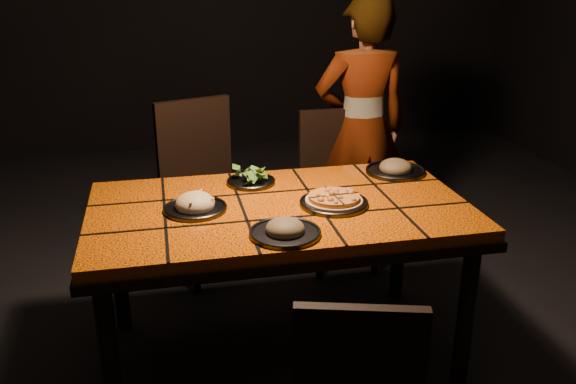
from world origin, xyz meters
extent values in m
cube|color=black|center=(0.00, 0.00, -0.02)|extent=(6.00, 7.00, 0.04)
cube|color=#EA6107|center=(0.00, 0.00, 0.72)|extent=(1.60, 0.90, 0.05)
cube|color=black|center=(0.00, 0.00, 0.68)|extent=(1.62, 0.92, 0.04)
cylinder|color=black|center=(-0.72, -0.37, 0.33)|extent=(0.07, 0.07, 0.66)
cylinder|color=black|center=(0.72, -0.37, 0.33)|extent=(0.07, 0.07, 0.66)
cylinder|color=black|center=(-0.72, 0.37, 0.33)|extent=(0.07, 0.07, 0.66)
cylinder|color=black|center=(0.72, 0.37, 0.33)|extent=(0.07, 0.07, 0.66)
cube|color=black|center=(0.03, -1.00, 0.63)|extent=(0.37, 0.14, 0.41)
cube|color=black|center=(-0.22, 0.88, 0.48)|extent=(0.57, 0.57, 0.04)
cube|color=black|center=(-0.29, 1.07, 0.75)|extent=(0.44, 0.18, 0.49)
cylinder|color=black|center=(-0.34, 0.64, 0.23)|extent=(0.04, 0.04, 0.46)
cylinder|color=black|center=(0.01, 0.76, 0.23)|extent=(0.04, 0.04, 0.46)
cylinder|color=black|center=(-0.45, 0.99, 0.23)|extent=(0.04, 0.04, 0.46)
cylinder|color=black|center=(-0.11, 1.11, 0.23)|extent=(0.04, 0.04, 0.46)
cube|color=black|center=(0.53, 0.81, 0.44)|extent=(0.41, 0.41, 0.04)
cube|color=black|center=(0.53, 1.00, 0.69)|extent=(0.41, 0.04, 0.45)
cylinder|color=black|center=(0.36, 0.64, 0.21)|extent=(0.04, 0.04, 0.42)
cylinder|color=black|center=(0.70, 0.64, 0.21)|extent=(0.04, 0.04, 0.42)
cylinder|color=black|center=(0.36, 0.98, 0.21)|extent=(0.04, 0.04, 0.42)
cylinder|color=black|center=(0.69, 0.98, 0.21)|extent=(0.04, 0.04, 0.42)
imported|color=brown|center=(0.70, 0.99, 0.78)|extent=(0.58, 0.39, 1.57)
cylinder|color=#3D3E43|center=(0.23, -0.06, 0.76)|extent=(0.29, 0.29, 0.01)
torus|color=#3D3E43|center=(0.23, -0.06, 0.76)|extent=(0.29, 0.29, 0.01)
cylinder|color=tan|center=(0.23, -0.06, 0.77)|extent=(0.27, 0.27, 0.01)
cylinder|color=gold|center=(0.23, -0.06, 0.78)|extent=(0.24, 0.24, 0.02)
cylinder|color=#3D3E43|center=(-0.35, 0.01, 0.76)|extent=(0.26, 0.26, 0.01)
torus|color=#3D3E43|center=(-0.35, 0.01, 0.76)|extent=(0.26, 0.26, 0.01)
ellipsoid|color=#D0B789|center=(-0.35, 0.01, 0.78)|extent=(0.16, 0.16, 0.09)
cylinder|color=#3D3E43|center=(-0.08, 0.28, 0.76)|extent=(0.23, 0.23, 0.01)
torus|color=#3D3E43|center=(-0.08, 0.28, 0.76)|extent=(0.23, 0.23, 0.01)
cylinder|color=#3D3E43|center=(-0.04, -0.31, 0.76)|extent=(0.27, 0.27, 0.01)
torus|color=#3D3E43|center=(-0.04, -0.31, 0.76)|extent=(0.27, 0.27, 0.01)
ellipsoid|color=olive|center=(-0.04, -0.31, 0.78)|extent=(0.16, 0.16, 0.09)
cylinder|color=#3D3E43|center=(0.64, 0.29, 0.76)|extent=(0.29, 0.29, 0.01)
torus|color=#3D3E43|center=(0.64, 0.29, 0.76)|extent=(0.29, 0.29, 0.01)
ellipsoid|color=olive|center=(0.64, 0.29, 0.79)|extent=(0.17, 0.17, 0.10)
camera|label=1|loc=(-0.47, -2.36, 1.72)|focal=38.00mm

